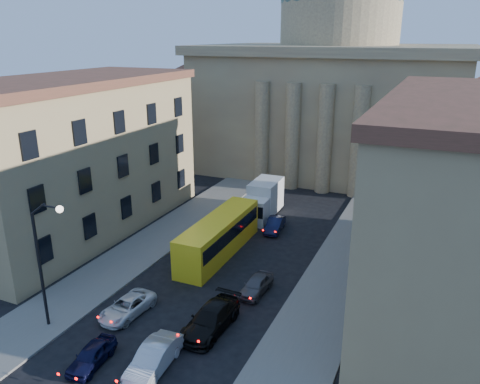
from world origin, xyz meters
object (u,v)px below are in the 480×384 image
(car_right_near, at_px, (154,358))
(box_truck, at_px, (263,201))
(street_lamp, at_px, (44,255))
(car_left_near, at_px, (92,355))
(city_bus, at_px, (219,235))

(car_right_near, height_order, box_truck, box_truck)
(street_lamp, relative_size, car_left_near, 2.43)
(car_left_near, xyz_separation_m, car_right_near, (3.54, 1.11, 0.13))
(car_left_near, height_order, city_bus, city_bus)
(car_right_near, xyz_separation_m, box_truck, (-3.00, 25.00, 0.97))
(car_left_near, relative_size, box_truck, 0.54)
(city_bus, bearing_deg, street_lamp, -109.61)
(street_lamp, xyz_separation_m, box_truck, (5.27, 24.23, -3.56))
(street_lamp, xyz_separation_m, city_bus, (5.02, 14.30, -3.52))
(city_bus, bearing_deg, car_left_near, -91.32)
(street_lamp, bearing_deg, car_right_near, -5.30)
(street_lamp, xyz_separation_m, car_right_near, (8.26, -0.77, -4.53))
(car_left_near, bearing_deg, city_bus, 83.28)
(car_left_near, relative_size, car_right_near, 0.80)
(street_lamp, height_order, box_truck, street_lamp)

